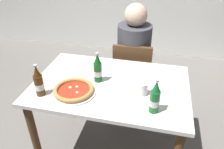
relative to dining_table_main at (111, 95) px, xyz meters
The scene contains 10 objects.
ground_plane 0.64m from the dining_table_main, ahead, with size 8.00×8.00×0.00m, color slate.
dining_table_main is the anchor object (origin of this frame).
chair_behind_table 0.64m from the dining_table_main, 81.54° to the left, with size 0.42×0.42×0.85m.
diner_seated 0.67m from the dining_table_main, 82.45° to the left, with size 0.34×0.34×1.21m.
pizza_margherita_near 0.32m from the dining_table_main, 142.45° to the right, with size 0.32×0.32×0.04m.
beer_bottle_left 0.48m from the dining_table_main, 35.58° to the right, with size 0.07×0.07×0.25m.
beer_bottle_center 0.24m from the dining_table_main, behind, with size 0.07×0.07×0.25m.
beer_bottle_right 0.57m from the dining_table_main, 151.12° to the right, with size 0.07×0.07×0.25m.
napkin_with_cutlery 0.31m from the dining_table_main, 39.82° to the left, with size 0.19×0.19×0.01m.
paper_cup 0.31m from the dining_table_main, 17.92° to the right, with size 0.07×0.07×0.10m, color white.
Camera 1 is at (0.33, -1.37, 1.72)m, focal length 35.07 mm.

